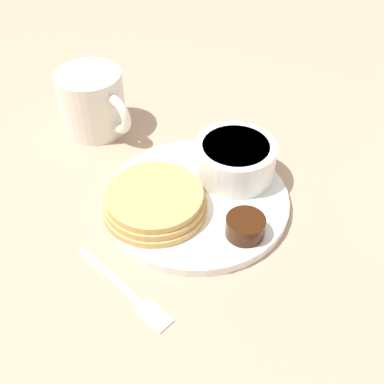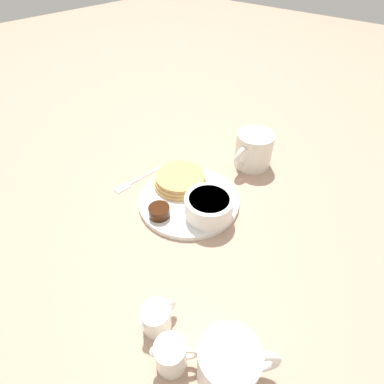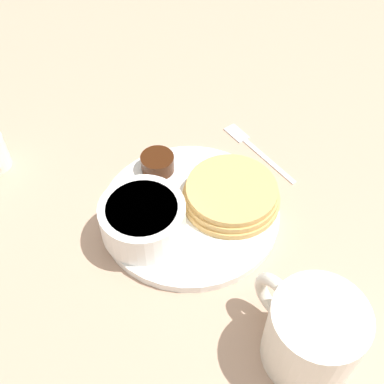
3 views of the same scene
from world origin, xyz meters
TOP-DOWN VIEW (x-y plane):
  - ground_plane at (0.00, 0.00)m, footprint 4.00×4.00m
  - plate at (0.00, 0.00)m, footprint 0.23×0.23m
  - pancake_stack at (0.05, -0.02)m, footprint 0.13×0.13m
  - bowl at (-0.07, 0.01)m, footprint 0.10×0.10m
  - syrup_cup at (0.01, 0.08)m, footprint 0.05×0.05m
  - butter_ramekin at (-0.08, 0.02)m, footprint 0.04×0.04m
  - coffee_mug at (-0.03, -0.22)m, footprint 0.09×0.13m
  - fork at (0.15, 0.04)m, footprint 0.02×0.14m

SIDE VIEW (x-z plane):
  - ground_plane at x=0.00m, z-range 0.00..0.00m
  - fork at x=0.15m, z-range 0.00..0.00m
  - plate at x=0.00m, z-range 0.00..0.01m
  - syrup_cup at x=0.01m, z-range 0.01..0.04m
  - pancake_stack at x=0.05m, z-range 0.01..0.04m
  - butter_ramekin at x=-0.08m, z-range 0.01..0.05m
  - bowl at x=-0.07m, z-range 0.01..0.06m
  - coffee_mug at x=-0.03m, z-range 0.00..0.09m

